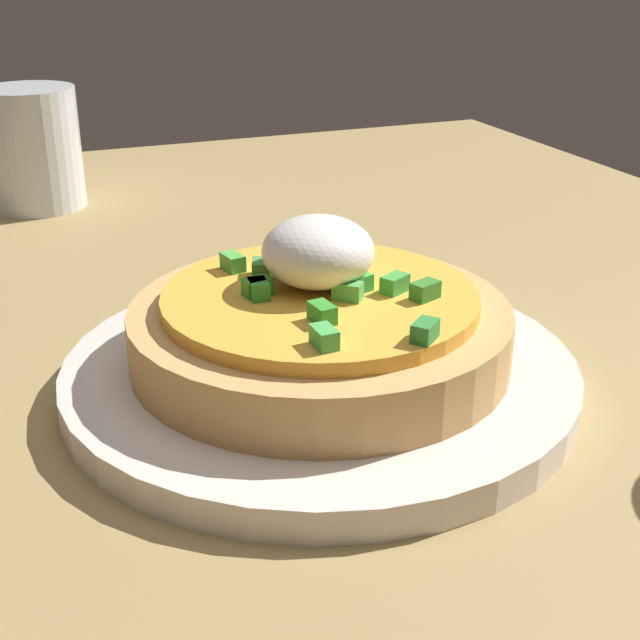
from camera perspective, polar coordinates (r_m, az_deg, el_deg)
name	(u,v)px	position (r cm, az deg, el deg)	size (l,w,h in cm)	color
dining_table	(353,355)	(48.75, 2.13, -2.23)	(97.88, 72.96, 2.81)	#9B824F
plate	(320,373)	(42.01, 0.00, -3.43)	(24.01, 24.01, 1.49)	silver
pizza	(320,321)	(40.94, -0.01, -0.10)	(17.58, 17.58, 6.63)	tan
cup_far	(34,155)	(72.92, -17.90, 10.07)	(7.24, 7.24, 9.17)	silver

